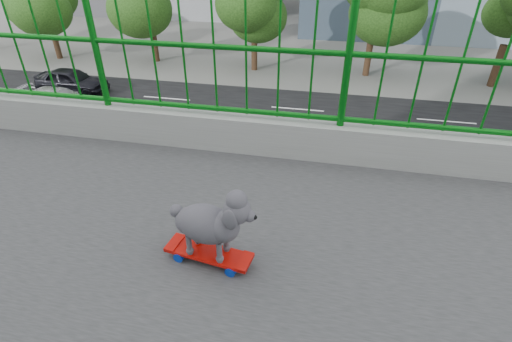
{
  "coord_description": "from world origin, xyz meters",
  "views": [
    {
      "loc": [
        1.4,
        1.92,
        8.58
      ],
      "look_at": [
        -1.11,
        1.39,
        6.97
      ],
      "focal_mm": 26.72,
      "sensor_mm": 36.0,
      "label": 1
    }
  ],
  "objects_px": {
    "poodle": "(210,222)",
    "car_4": "(72,81)",
    "car_1": "(267,197)",
    "skateboard": "(209,254)",
    "car_0": "(431,294)",
    "car_3": "(59,102)",
    "car_2": "(230,149)"
  },
  "relations": [
    {
      "from": "poodle",
      "to": "car_4",
      "type": "bearing_deg",
      "value": -132.43
    },
    {
      "from": "car_1",
      "to": "car_4",
      "type": "xyz_separation_m",
      "value": [
        -9.6,
        -14.2,
        -0.02
      ]
    },
    {
      "from": "skateboard",
      "to": "car_1",
      "type": "xyz_separation_m",
      "value": [
        -9.13,
        -1.28,
        -6.26
      ]
    },
    {
      "from": "skateboard",
      "to": "car_1",
      "type": "height_order",
      "value": "skateboard"
    },
    {
      "from": "poodle",
      "to": "car_0",
      "type": "height_order",
      "value": "poodle"
    },
    {
      "from": "car_1",
      "to": "car_3",
      "type": "height_order",
      "value": "car_1"
    },
    {
      "from": "car_2",
      "to": "car_3",
      "type": "bearing_deg",
      "value": 73.18
    },
    {
      "from": "car_4",
      "to": "car_3",
      "type": "bearing_deg",
      "value": -156.2
    },
    {
      "from": "poodle",
      "to": "skateboard",
      "type": "bearing_deg",
      "value": -90.0
    },
    {
      "from": "skateboard",
      "to": "car_1",
      "type": "bearing_deg",
      "value": -164.09
    },
    {
      "from": "car_2",
      "to": "car_4",
      "type": "xyz_separation_m",
      "value": [
        -6.4,
        -11.99,
        0.07
      ]
    },
    {
      "from": "car_0",
      "to": "car_2",
      "type": "xyz_separation_m",
      "value": [
        -6.4,
        -7.09,
        0.0
      ]
    },
    {
      "from": "skateboard",
      "to": "car_4",
      "type": "bearing_deg",
      "value": -132.47
    },
    {
      "from": "skateboard",
      "to": "car_2",
      "type": "height_order",
      "value": "skateboard"
    },
    {
      "from": "car_3",
      "to": "car_4",
      "type": "height_order",
      "value": "car_4"
    },
    {
      "from": "skateboard",
      "to": "car_4",
      "type": "height_order",
      "value": "skateboard"
    },
    {
      "from": "car_0",
      "to": "car_4",
      "type": "xyz_separation_m",
      "value": [
        -12.8,
        -19.09,
        0.07
      ]
    },
    {
      "from": "skateboard",
      "to": "car_2",
      "type": "xyz_separation_m",
      "value": [
        -12.33,
        -3.49,
        -6.36
      ]
    },
    {
      "from": "poodle",
      "to": "car_2",
      "type": "distance_m",
      "value": 14.42
    },
    {
      "from": "car_3",
      "to": "car_4",
      "type": "distance_m",
      "value": 3.5
    },
    {
      "from": "skateboard",
      "to": "poodle",
      "type": "relative_size",
      "value": 1.03
    },
    {
      "from": "skateboard",
      "to": "poodle",
      "type": "xyz_separation_m",
      "value": [
        0.0,
        0.03,
        0.24
      ]
    },
    {
      "from": "skateboard",
      "to": "car_3",
      "type": "xyz_separation_m",
      "value": [
        -15.53,
        -14.07,
        -6.34
      ]
    },
    {
      "from": "car_1",
      "to": "car_2",
      "type": "distance_m",
      "value": 3.89
    },
    {
      "from": "skateboard",
      "to": "car_1",
      "type": "relative_size",
      "value": 0.11
    },
    {
      "from": "car_1",
      "to": "car_4",
      "type": "relative_size",
      "value": 1.07
    },
    {
      "from": "poodle",
      "to": "car_1",
      "type": "xyz_separation_m",
      "value": [
        -9.13,
        -1.3,
        -6.5
      ]
    },
    {
      "from": "car_0",
      "to": "car_2",
      "type": "relative_size",
      "value": 0.81
    },
    {
      "from": "skateboard",
      "to": "car_2",
      "type": "relative_size",
      "value": 0.1
    },
    {
      "from": "car_2",
      "to": "car_0",
      "type": "bearing_deg",
      "value": -132.05
    },
    {
      "from": "car_1",
      "to": "car_2",
      "type": "xyz_separation_m",
      "value": [
        -3.2,
        -2.21,
        -0.09
      ]
    },
    {
      "from": "poodle",
      "to": "car_0",
      "type": "relative_size",
      "value": 0.12
    }
  ]
}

